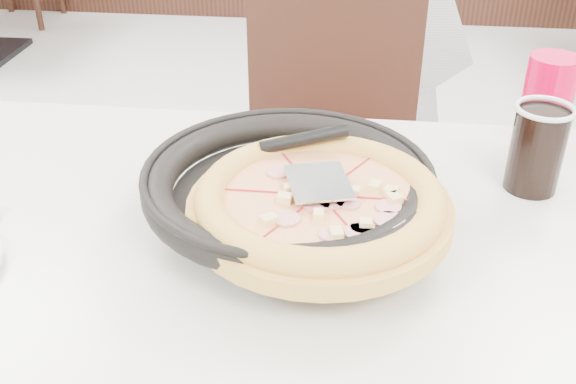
# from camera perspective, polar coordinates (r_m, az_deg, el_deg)

# --- Properties ---
(chair_far) EXTENTS (0.44, 0.44, 0.95)m
(chair_far) POSITION_cam_1_polar(r_m,az_deg,el_deg) (1.60, 2.95, 0.51)
(chair_far) COLOR black
(chair_far) RESTS_ON floor
(trivet) EXTENTS (0.15, 0.15, 0.04)m
(trivet) POSITION_cam_1_polar(r_m,az_deg,el_deg) (0.92, 0.70, -3.33)
(trivet) COLOR black
(trivet) RESTS_ON main_table
(pizza_pan) EXTENTS (0.36, 0.36, 0.01)m
(pizza_pan) POSITION_cam_1_polar(r_m,az_deg,el_deg) (0.95, 0.00, -0.41)
(pizza_pan) COLOR black
(pizza_pan) RESTS_ON trivet
(pizza) EXTENTS (0.39, 0.39, 0.02)m
(pizza) POSITION_cam_1_polar(r_m,az_deg,el_deg) (0.89, 2.68, -1.45)
(pizza) COLOR gold
(pizza) RESTS_ON pizza_pan
(pizza_server) EXTENTS (0.10, 0.12, 0.00)m
(pizza_server) POSITION_cam_1_polar(r_m,az_deg,el_deg) (0.89, 2.60, 0.88)
(pizza_server) COLOR silver
(pizza_server) RESTS_ON pizza
(cola_glass) EXTENTS (0.09, 0.09, 0.13)m
(cola_glass) POSITION_cam_1_polar(r_m,az_deg,el_deg) (1.09, 20.30, 3.29)
(cola_glass) COLOR black
(cola_glass) RESTS_ON main_table
(red_cup) EXTENTS (0.09, 0.09, 0.16)m
(red_cup) POSITION_cam_1_polar(r_m,az_deg,el_deg) (1.24, 21.05, 7.16)
(red_cup) COLOR #CA0030
(red_cup) RESTS_ON main_table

